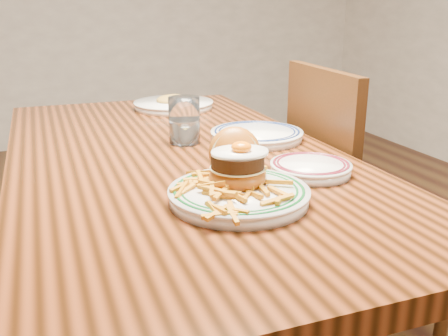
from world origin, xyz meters
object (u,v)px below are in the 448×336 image
object	(u,v)px
table	(176,182)
main_plate	(238,181)
chair_right	(351,203)
side_plate	(311,167)

from	to	relation	value
table	main_plate	distance (m)	0.40
main_plate	table	bearing A→B (deg)	111.50
table	chair_right	xyz separation A→B (m)	(0.60, 0.02, -0.15)
table	chair_right	distance (m)	0.61
table	chair_right	world-z (taller)	chair_right
chair_right	side_plate	xyz separation A→B (m)	(-0.34, -0.31, 0.26)
main_plate	side_plate	xyz separation A→B (m)	(0.22, 0.09, -0.02)
chair_right	main_plate	xyz separation A→B (m)	(-0.56, -0.40, 0.28)
chair_right	table	bearing A→B (deg)	6.41
main_plate	chair_right	bearing A→B (deg)	52.15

